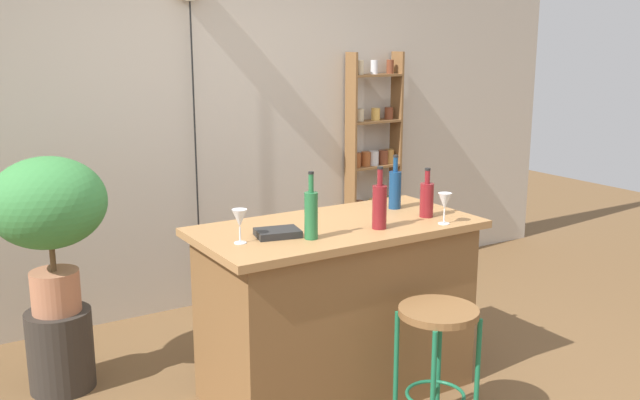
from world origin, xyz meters
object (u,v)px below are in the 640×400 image
Objects in this scene: bottle_wine_red at (311,214)px; wine_glass_left at (445,202)px; bottle_sauce_amber at (395,188)px; bottle_spirits_clear at (380,205)px; plant_stool at (61,350)px; wine_glass_center at (240,219)px; potted_plant at (49,211)px; bottle_vinegar at (427,199)px; cookbook at (278,233)px; bar_stool at (437,339)px; spice_shelf at (374,168)px.

bottle_wine_red reaches higher than wine_glass_left.
bottle_wine_red is (-0.73, -0.29, 0.01)m from bottle_sauce_amber.
wine_glass_left is (0.01, -0.41, 0.00)m from bottle_sauce_amber.
plant_stool is at bearing 144.64° from bottle_spirits_clear.
bottle_spirits_clear reaches higher than plant_stool.
bottle_sauce_amber is 1.86× the size of wine_glass_center.
wine_glass_left is 1.00× the size of wine_glass_center.
plant_stool is at bearing -90.00° from potted_plant.
potted_plant is 2.64× the size of bottle_spirits_clear.
bottle_vinegar is 0.88m from cookbook.
wine_glass_left is at bearing 47.12° from bar_stool.
bottle_vinegar is at bearing 7.13° from cookbook.
potted_plant reaches higher than bottle_wine_red.
plant_stool is 2.71× the size of wine_glass_left.
bottle_wine_red is at bearing 132.01° from bar_stool.
plant_stool is 1.40× the size of bottle_spirits_clear.
bottle_spirits_clear is 1.52× the size of cookbook.
potted_plant is (0.00, 0.00, 0.78)m from plant_stool.
wine_glass_center is at bearing 142.26° from bar_stool.
bottle_sauce_amber is (0.33, 0.31, -0.00)m from bottle_spirits_clear.
wine_glass_left reaches higher than plant_stool.
spice_shelf reaches higher than cookbook.
bottle_wine_red is 2.01× the size of wine_glass_center.
wine_glass_left is (0.34, -0.10, -0.00)m from bottle_spirits_clear.
wine_glass_center is at bearing 161.11° from bottle_wine_red.
wine_glass_center is (-1.05, -0.18, 0.00)m from bottle_sauce_amber.
bar_stool is 2.12× the size of bottle_sauce_amber.
bottle_sauce_amber is at bearing 67.61° from bar_stool.
bottle_spirits_clear is at bearing 93.17° from bar_stool.
bar_stool is at bearing -112.39° from bottle_sauce_amber.
spice_shelf is at bearing 62.99° from bottle_vinegar.
potted_plant is 1.99m from bottle_vinegar.
bottle_vinegar is 0.81× the size of bottle_wine_red.
potted_plant is 1.40m from bottle_wine_red.
bar_stool is 3.95× the size of wine_glass_left.
bar_stool is 0.73m from wine_glass_left.
wine_glass_left is at bearing -115.35° from spice_shelf.
bottle_sauce_amber reaches higher than plant_stool.
spice_shelf is 5.57× the size of bottle_spirits_clear.
potted_plant is 3.15× the size of bottle_vinegar.
potted_plant is 1.24m from cookbook.
bottle_spirits_clear is at bearing -2.64° from bottle_wine_red.
plant_stool is at bearing 147.77° from wine_glass_left.
potted_plant is 1.10m from wine_glass_center.
bar_stool is 0.92m from cookbook.
wine_glass_center reaches higher than cookbook.
bottle_vinegar reaches higher than wine_glass_left.
wine_glass_center is at bearing 167.57° from wine_glass_left.
bottle_sauce_amber is 0.93× the size of bottle_wine_red.
plant_stool is at bearing 134.75° from bar_stool.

